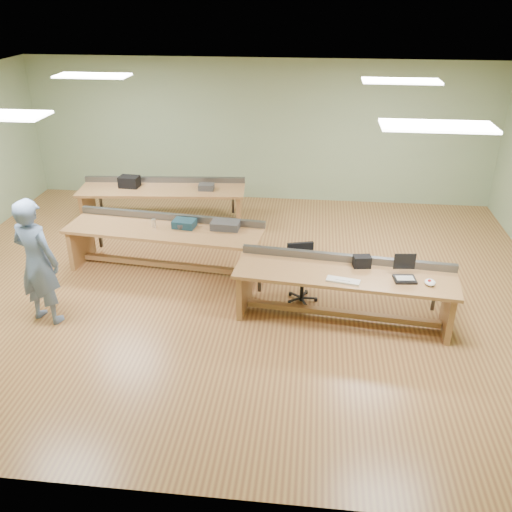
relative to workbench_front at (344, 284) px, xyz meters
name	(u,v)px	position (x,y,z in m)	size (l,w,h in m)	color
floor	(232,285)	(-1.71, 0.76, -0.56)	(10.00, 10.00, 0.00)	#A0733C
ceiling	(228,93)	(-1.71, 0.76, 2.44)	(10.00, 10.00, 0.00)	silver
wall_back	(259,131)	(-1.71, 4.76, 0.94)	(10.00, 0.04, 3.00)	gray
wall_front	(157,367)	(-1.71, -3.24, 0.94)	(10.00, 0.04, 3.00)	gray
fluor_panels	(228,95)	(-1.71, 0.76, 2.41)	(6.20, 3.50, 0.03)	white
workbench_front	(344,284)	(0.00, 0.00, 0.00)	(3.12, 1.12, 0.86)	#9B6C41
workbench_mid	(165,238)	(-2.89, 1.20, 0.00)	(3.32, 1.19, 0.86)	#9B6C41
workbench_back	(163,197)	(-3.43, 3.09, 0.00)	(3.28, 1.14, 0.86)	#9B6C41
person	(37,262)	(-4.21, -0.49, 0.36)	(0.67, 0.44, 1.85)	#697DAC
laptop_base	(405,279)	(0.79, -0.15, 0.21)	(0.29, 0.24, 0.03)	black
laptop_screen	(405,261)	(0.78, -0.04, 0.42)	(0.29, 0.01, 0.23)	black
keyboard	(343,281)	(-0.03, -0.27, 0.20)	(0.45, 0.15, 0.03)	beige
trackball_mouse	(430,282)	(1.11, -0.23, 0.23)	(0.14, 0.17, 0.07)	white
camera_bag	(362,261)	(0.24, 0.19, 0.27)	(0.24, 0.16, 0.17)	black
task_chair	(301,280)	(-0.60, 0.45, -0.24)	(0.59, 0.59, 0.88)	black
parts_bin_teal	(184,223)	(-2.57, 1.28, 0.25)	(0.36, 0.27, 0.12)	#122F3C
parts_bin_grey	(225,225)	(-1.89, 1.29, 0.25)	(0.46, 0.29, 0.12)	#323134
mug	(181,227)	(-2.61, 1.19, 0.24)	(0.12, 0.12, 0.09)	#323134
drinks_can	(154,223)	(-3.07, 1.23, 0.26)	(0.07, 0.07, 0.13)	silver
storage_box_back	(129,182)	(-4.08, 3.09, 0.30)	(0.38, 0.27, 0.22)	black
tray_back	(206,187)	(-2.55, 3.09, 0.25)	(0.29, 0.21, 0.12)	#323134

